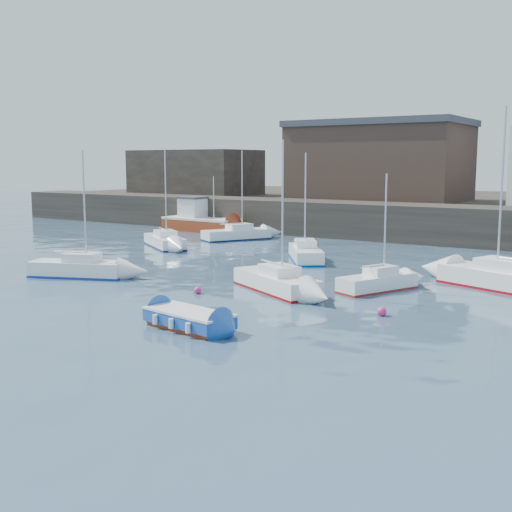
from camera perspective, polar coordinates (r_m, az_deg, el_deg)
The scene contains 17 objects.
water at distance 25.33m, azimuth -15.14°, elevation -6.66°, with size 220.00×220.00×0.00m, color #2D4760.
quay_wall at distance 54.59m, azimuth 13.36°, elevation 2.92°, with size 90.00×5.00×3.00m, color #28231E.
land_strip at distance 71.74m, azimuth 18.29°, elevation 3.89°, with size 90.00×32.00×2.80m, color #28231E.
warehouse at distance 64.00m, azimuth 10.89°, elevation 8.35°, with size 16.40×10.40×7.60m.
bldg_west at distance 74.42m, azimuth -5.44°, elevation 7.42°, with size 14.00×8.00×5.00m.
blue_dinghy at distance 25.17m, azimuth -5.98°, elevation -5.55°, with size 4.02×2.28×0.73m.
fishing_boat at distance 60.92m, azimuth -5.01°, elevation 3.18°, with size 7.92×3.31×5.16m.
sailboat_a at distance 37.63m, azimuth -15.50°, elevation -1.04°, with size 5.70×3.64×7.08m.
sailboat_b at distance 32.25m, azimuth 1.83°, elevation -2.28°, with size 6.02×4.37×7.50m.
sailboat_c at distance 32.98m, azimuth 10.77°, elevation -2.26°, with size 3.02×4.67×5.87m.
sailboat_d at distance 34.95m, azimuth 21.54°, elevation -1.92°, with size 7.60×4.69×9.24m.
sailboat_e at distance 49.42m, azimuth -8.12°, elevation 1.33°, with size 5.80×4.68×7.38m.
sailboat_f at distance 42.40m, azimuth 4.43°, elevation 0.26°, with size 4.58×5.40×7.05m.
sailboat_h at distance 53.77m, azimuth -1.74°, elevation 1.97°, with size 4.35×5.94×7.41m.
buoy_near at distance 31.83m, azimuth -5.21°, elevation -3.35°, with size 0.37×0.37×0.37m, color #E42C7F.
buoy_mid at distance 27.71m, azimuth 11.10°, elevation -5.24°, with size 0.41×0.41×0.41m, color #E42C7F.
buoy_far at distance 40.12m, azimuth 4.20°, elevation -0.91°, with size 0.40×0.40×0.40m, color #E42C7F.
Camera 1 is at (18.43, -16.15, 6.42)m, focal length 45.00 mm.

